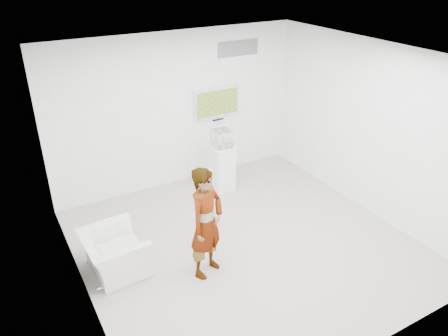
# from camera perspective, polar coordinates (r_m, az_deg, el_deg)

# --- Properties ---
(room) EXTENTS (5.01, 5.01, 3.00)m
(room) POSITION_cam_1_polar(r_m,az_deg,el_deg) (6.43, 3.01, 0.99)
(room) COLOR #B5B0A6
(room) RESTS_ON ground
(tv) EXTENTS (1.00, 0.08, 0.60)m
(tv) POSITION_cam_1_polar(r_m,az_deg,el_deg) (8.77, -0.93, 8.58)
(tv) COLOR silver
(tv) RESTS_ON room
(logo_decal) EXTENTS (0.90, 0.02, 0.30)m
(logo_decal) POSITION_cam_1_polar(r_m,az_deg,el_deg) (8.78, 1.86, 15.36)
(logo_decal) COLOR slate
(logo_decal) RESTS_ON room
(person) EXTENTS (0.74, 0.64, 1.70)m
(person) POSITION_cam_1_polar(r_m,az_deg,el_deg) (6.16, -2.30, -7.19)
(person) COLOR white
(person) RESTS_ON room
(armchair) EXTENTS (0.88, 1.00, 0.62)m
(armchair) POSITION_cam_1_polar(r_m,az_deg,el_deg) (6.69, -14.14, -10.72)
(armchair) COLOR white
(armchair) RESTS_ON room
(pedestal) EXTENTS (0.46, 0.46, 0.92)m
(pedestal) POSITION_cam_1_polar(r_m,az_deg,el_deg) (8.49, -0.28, -0.01)
(pedestal) COLOR white
(pedestal) RESTS_ON room
(floor_uplight) EXTENTS (0.20, 0.20, 0.26)m
(floor_uplight) POSITION_cam_1_polar(r_m,az_deg,el_deg) (9.31, 0.39, 0.26)
(floor_uplight) COLOR silver
(floor_uplight) RESTS_ON room
(vitrine) EXTENTS (0.35, 0.35, 0.33)m
(vitrine) POSITION_cam_1_polar(r_m,az_deg,el_deg) (8.23, -0.29, 3.88)
(vitrine) COLOR white
(vitrine) RESTS_ON pedestal
(console) EXTENTS (0.09, 0.16, 0.20)m
(console) POSITION_cam_1_polar(r_m,az_deg,el_deg) (8.25, -0.29, 3.48)
(console) COLOR white
(console) RESTS_ON pedestal
(wii_remote) EXTENTS (0.11, 0.11, 0.03)m
(wii_remote) POSITION_cam_1_polar(r_m,az_deg,el_deg) (6.07, -2.19, -0.32)
(wii_remote) COLOR white
(wii_remote) RESTS_ON person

